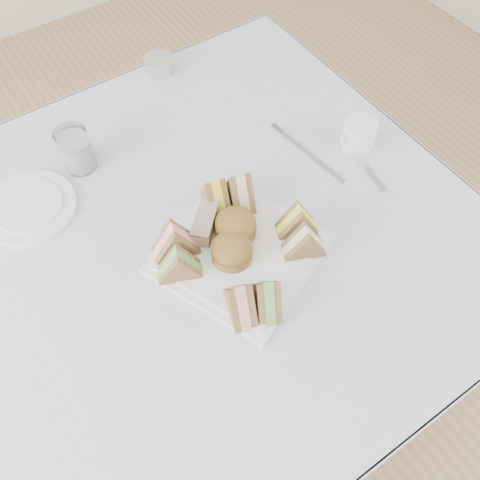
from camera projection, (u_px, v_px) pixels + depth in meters
floor at (220, 360)px, 1.62m from camera, size 4.00×4.00×0.00m
table at (216, 310)px, 1.31m from camera, size 0.90×0.90×0.74m
tablecloth at (208, 229)px, 1.00m from camera, size 1.02×1.02×0.01m
serving_plate at (240, 253)px, 0.96m from camera, size 0.35×0.35×0.01m
sandwich_fl_a at (240, 298)px, 0.86m from camera, size 0.07×0.10×0.08m
sandwich_fl_b at (268, 293)px, 0.86m from camera, size 0.07×0.10×0.08m
sandwich_fr_a at (298, 219)px, 0.95m from camera, size 0.09×0.07×0.07m
sandwich_fr_b at (305, 240)px, 0.92m from camera, size 0.09×0.07×0.07m
sandwich_bl_a at (179, 263)px, 0.90m from camera, size 0.09×0.07×0.07m
sandwich_bl_b at (175, 239)px, 0.92m from camera, size 0.10×0.07×0.08m
sandwich_br_a at (240, 188)px, 0.99m from camera, size 0.07×0.10×0.08m
sandwich_br_b at (216, 193)px, 0.98m from camera, size 0.06×0.09×0.08m
scone_left at (232, 250)px, 0.93m from camera, size 0.10×0.10×0.05m
scone_right at (236, 225)px, 0.96m from camera, size 0.11×0.11×0.05m
pastry_slice at (205, 223)px, 0.97m from camera, size 0.09×0.09×0.04m
side_plate at (29, 207)px, 1.02m from camera, size 0.20×0.20×0.01m
water_glass at (76, 150)px, 1.05m from camera, size 0.07×0.07×0.10m
tea_strainer at (159, 66)px, 1.24m from camera, size 0.07×0.07×0.04m
knife at (362, 162)px, 1.09m from camera, size 0.04×0.17×0.00m
fork at (312, 157)px, 1.10m from camera, size 0.03×0.19×0.00m
creamer_jug at (359, 134)px, 1.09m from camera, size 0.07×0.07×0.06m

